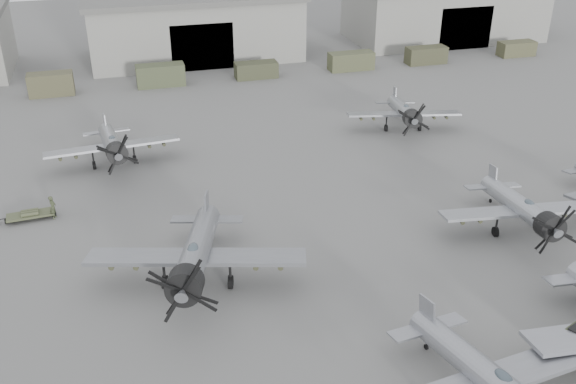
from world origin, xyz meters
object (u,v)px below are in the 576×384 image
Objects in this scene: aircraft_far_0 at (112,144)px; aircraft_far_1 at (404,112)px; tug_trailer at (0,219)px; aircraft_near_1 at (492,381)px; ground_crew at (53,207)px; aircraft_mid_1 at (195,255)px; aircraft_mid_2 at (524,209)px.

aircraft_far_0 is 1.04× the size of aircraft_far_1.
aircraft_far_0 is 12.17m from tug_trailer.
aircraft_near_1 is 37.63m from aircraft_far_1.
aircraft_near_1 is 36.95m from tug_trailer.
aircraft_far_0 is at bearing 38.90° from tug_trailer.
aircraft_far_0 reaches higher than ground_crew.
aircraft_mid_2 is at bearing 16.32° from aircraft_mid_1.
aircraft_mid_2 is 38.96m from tug_trailer.
aircraft_mid_1 reaches higher than aircraft_near_1.
aircraft_far_0 is 28.58m from aircraft_far_1.
aircraft_far_1 is (11.97, 35.67, -0.20)m from aircraft_near_1.
aircraft_near_1 is at bearing -128.99° from ground_crew.
aircraft_mid_1 is 1.18× the size of aircraft_far_0.
aircraft_far_1 is (28.57, 0.64, -0.09)m from aircraft_far_0.
aircraft_mid_2 is at bearing 44.72° from aircraft_near_1.
ground_crew is at bearing 143.21° from aircraft_mid_1.
aircraft_mid_2 is 20.96m from aircraft_far_1.
ground_crew is (-33.11, 11.95, -1.24)m from aircraft_mid_2.
aircraft_near_1 is 6.69× the size of ground_crew.
aircraft_mid_1 is at bearing -125.66° from aircraft_far_1.
aircraft_near_1 is 18.98m from aircraft_mid_1.
aircraft_far_0 is at bearing -18.20° from ground_crew.
aircraft_far_1 is at bearing 96.84° from aircraft_mid_2.
ground_crew is (-4.89, -8.36, -1.22)m from aircraft_far_0.
aircraft_far_0 is (-28.21, 20.32, -0.02)m from aircraft_mid_2.
aircraft_near_1 is 38.76m from aircraft_far_0.
aircraft_mid_2 is at bearing -97.71° from ground_crew.
aircraft_near_1 is at bearing -95.37° from aircraft_far_1.
aircraft_far_1 is (0.36, 20.96, -0.10)m from aircraft_mid_2.
aircraft_mid_1 is at bearing -83.17° from aircraft_far_0.
aircraft_near_1 is at bearing -50.82° from tug_trailer.
aircraft_far_1 is at bearing 64.44° from aircraft_near_1.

